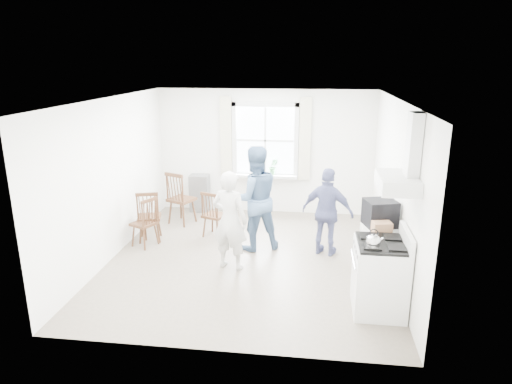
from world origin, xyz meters
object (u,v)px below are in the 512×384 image
at_px(gas_stove, 380,276).
at_px(person_mid, 255,198).
at_px(stereo_stack, 380,213).
at_px(windsor_chair_b, 211,210).
at_px(person_left, 230,221).
at_px(windsor_chair_a, 148,211).
at_px(low_cabinet, 378,256).
at_px(windsor_chair_c, 147,217).
at_px(person_right, 327,212).

distance_m(gas_stove, person_mid, 2.65).
distance_m(stereo_stack, windsor_chair_b, 3.16).
xyz_separation_m(gas_stove, person_left, (-2.15, 0.99, 0.31)).
bearing_deg(person_left, windsor_chair_a, -12.12).
bearing_deg(windsor_chair_b, low_cabinet, -28.13).
bearing_deg(person_mid, windsor_chair_a, -24.22).
xyz_separation_m(stereo_stack, windsor_chair_a, (-3.84, 1.09, -0.51)).
relative_size(windsor_chair_a, windsor_chair_b, 1.08).
bearing_deg(person_left, windsor_chair_c, -6.85).
xyz_separation_m(low_cabinet, person_left, (-2.22, 0.29, 0.34)).
distance_m(gas_stove, windsor_chair_a, 4.21).
bearing_deg(windsor_chair_a, person_mid, -1.00).
xyz_separation_m(low_cabinet, windsor_chair_a, (-3.85, 1.15, 0.13)).
relative_size(gas_stove, windsor_chair_a, 1.17).
relative_size(gas_stove, stereo_stack, 2.22).
bearing_deg(low_cabinet, person_right, 124.98).
distance_m(gas_stove, person_left, 2.39).
relative_size(gas_stove, low_cabinet, 1.24).
relative_size(windsor_chair_a, windsor_chair_c, 1.06).
relative_size(windsor_chair_b, person_left, 0.56).
bearing_deg(windsor_chair_c, person_mid, 5.40).
xyz_separation_m(gas_stove, person_mid, (-1.87, 1.82, 0.42)).
height_order(low_cabinet, windsor_chair_a, windsor_chair_a).
bearing_deg(windsor_chair_c, person_left, -22.51).
bearing_deg(person_left, stereo_stack, -170.24).
distance_m(windsor_chair_c, person_left, 1.72).
bearing_deg(windsor_chair_a, windsor_chair_c, -74.01).
distance_m(person_left, person_mid, 0.88).
relative_size(low_cabinet, stereo_stack, 1.78).
bearing_deg(stereo_stack, windsor_chair_a, 164.17).
height_order(windsor_chair_c, person_right, person_right).
distance_m(windsor_chair_b, windsor_chair_c, 1.15).
xyz_separation_m(low_cabinet, windsor_chair_b, (-2.78, 1.49, 0.09)).
bearing_deg(person_right, person_left, 44.75).
distance_m(low_cabinet, person_mid, 2.29).
relative_size(stereo_stack, person_left, 0.32).
height_order(stereo_stack, windsor_chair_b, stereo_stack).
xyz_separation_m(windsor_chair_c, person_mid, (1.85, 0.17, 0.36)).
bearing_deg(person_mid, gas_stove, 112.64).
bearing_deg(person_left, gas_stove, 170.89).
xyz_separation_m(windsor_chair_b, person_left, (0.56, -1.20, 0.25)).
xyz_separation_m(low_cabinet, person_mid, (-1.94, 1.12, 0.45)).
bearing_deg(low_cabinet, gas_stove, -95.68).
xyz_separation_m(windsor_chair_c, person_right, (3.08, 0.08, 0.20)).
height_order(stereo_stack, windsor_chair_a, stereo_stack).
relative_size(windsor_chair_b, person_mid, 0.49).
bearing_deg(gas_stove, person_left, 155.22).
bearing_deg(stereo_stack, person_left, 174.10).
height_order(low_cabinet, stereo_stack, stereo_stack).
relative_size(low_cabinet, windsor_chair_b, 1.02).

